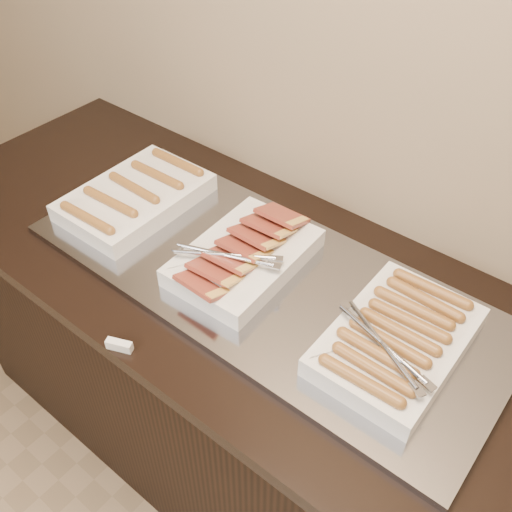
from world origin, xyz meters
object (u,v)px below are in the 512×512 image
at_px(counter, 254,381).
at_px(warming_tray, 262,277).
at_px(dish_right, 396,340).
at_px(dish_left, 135,196).
at_px(dish_center, 243,256).

distance_m(counter, warming_tray, 0.46).
xyz_separation_m(warming_tray, dish_right, (0.36, -0.00, 0.04)).
relative_size(warming_tray, dish_right, 3.23).
relative_size(warming_tray, dish_left, 3.06).
bearing_deg(dish_right, warming_tray, 179.17).
bearing_deg(counter, dish_left, 180.00).
bearing_deg(warming_tray, dish_left, 180.00).
xyz_separation_m(dish_center, dish_right, (0.42, 0.00, 0.00)).
distance_m(dish_left, dish_center, 0.39).
relative_size(warming_tray, dish_center, 3.14).
bearing_deg(dish_center, warming_tray, 1.90).
relative_size(counter, warming_tray, 1.72).
bearing_deg(dish_right, dish_left, 179.49).
bearing_deg(dish_center, dish_left, 177.13).
distance_m(warming_tray, dish_left, 0.45).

